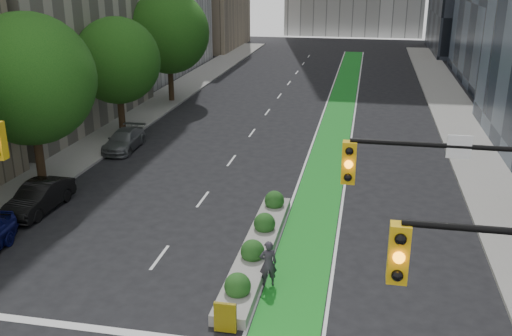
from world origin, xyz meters
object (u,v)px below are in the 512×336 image
at_px(cyclist, 268,263).
at_px(parked_car_left_far, 124,140).
at_px(median_planter, 258,245).
at_px(parked_car_left_mid, 39,197).

xyz_separation_m(cyclist, parked_car_left_far, (-11.50, 13.99, -0.26)).
distance_m(median_planter, parked_car_left_far, 15.91).
distance_m(cyclist, parked_car_left_far, 18.11).
bearing_deg(median_planter, parked_car_left_mid, 168.43).
bearing_deg(parked_car_left_mid, median_planter, -9.59).
bearing_deg(parked_car_left_far, parked_car_left_mid, -92.73).
bearing_deg(median_planter, cyclist, -70.15).
height_order(parked_car_left_mid, parked_car_left_far, parked_car_left_mid).
bearing_deg(median_planter, parked_car_left_far, 132.26).
distance_m(median_planter, parked_car_left_mid, 10.93).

